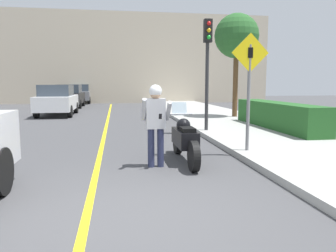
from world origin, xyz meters
TOP-DOWN VIEW (x-y plane):
  - ground_plane at (0.00, 0.00)m, footprint 80.00×80.00m
  - sidewalk_curb at (4.80, 4.00)m, footprint 4.40×44.00m
  - road_center_line at (-0.60, 6.00)m, footprint 0.12×36.00m
  - building_backdrop at (0.00, 26.00)m, footprint 28.00×1.20m
  - motorcycle at (1.32, 2.86)m, footprint 0.62×2.36m
  - person_biker at (0.63, 2.48)m, footprint 0.59×0.47m
  - crossing_sign at (2.93, 3.15)m, footprint 0.91×0.08m
  - traffic_light at (2.90, 6.66)m, footprint 0.26×0.30m
  - hedge_row at (5.60, 6.86)m, footprint 0.90×5.36m
  - street_tree at (5.55, 11.03)m, footprint 2.10×2.10m
  - parked_car_white at (-3.38, 14.47)m, footprint 1.88×4.20m
  - parked_car_black at (-3.54, 20.68)m, footprint 1.88×4.20m
  - parked_car_grey at (-3.31, 25.94)m, footprint 1.88×4.20m

SIDE VIEW (x-z plane):
  - ground_plane at x=0.00m, z-range 0.00..0.00m
  - road_center_line at x=-0.60m, z-range 0.00..0.01m
  - sidewalk_curb at x=4.80m, z-range 0.00..0.15m
  - motorcycle at x=1.32m, z-range -0.14..1.15m
  - hedge_row at x=5.60m, z-range 0.15..1.07m
  - parked_car_white at x=-3.38m, z-range 0.02..1.70m
  - parked_car_black at x=-3.54m, z-range 0.02..1.70m
  - parked_car_grey at x=-3.31m, z-range 0.02..1.70m
  - person_biker at x=0.63m, z-range 0.20..1.92m
  - crossing_sign at x=2.93m, z-range 0.43..3.19m
  - traffic_light at x=2.90m, z-range 0.87..4.60m
  - street_tree at x=5.55m, z-range 1.50..6.40m
  - building_backdrop at x=0.00m, z-range 0.00..8.00m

